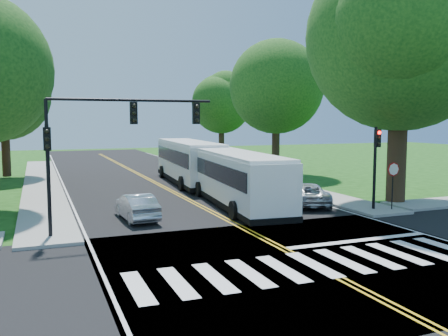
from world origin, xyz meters
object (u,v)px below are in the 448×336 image
hatchback (137,207)px  signal_nw (106,133)px  bus_lead (237,178)px  signal_ne (376,157)px  suv (307,194)px  bus_follow (189,161)px  dark_sedan (232,175)px

hatchback → signal_nw: bearing=52.7°
signal_nw → bus_lead: signal_nw is taller
signal_nw → signal_ne: (14.06, 0.01, -1.41)m
signal_nw → suv: bearing=14.1°
signal_ne → suv: (-2.42, 2.91, -2.31)m
bus_follow → suv: size_ratio=2.75×
suv → dark_sedan: bearing=-66.1°
signal_ne → bus_lead: size_ratio=0.36×
signal_ne → bus_lead: 7.65m
bus_lead → hatchback: 6.36m
signal_nw → suv: signal_nw is taller
suv → hatchback: bearing=23.9°
hatchback → dark_sedan: (9.56, 10.70, 0.05)m
bus_follow → hatchback: 13.89m
signal_ne → bus_follow: (-5.80, 14.78, -1.23)m
signal_ne → bus_follow: 15.93m
hatchback → suv: size_ratio=0.84×
signal_ne → signal_nw: bearing=-180.0°
signal_nw → dark_sedan: (11.29, 13.27, -3.67)m
bus_lead → suv: 4.17m
bus_lead → dark_sedan: 9.75m
hatchback → dark_sedan: dark_sedan is taller
signal_nw → bus_follow: 17.15m
suv → bus_follow: bearing=-52.1°
bus_lead → suv: (3.84, -1.29, -0.98)m
signal_nw → bus_follow: size_ratio=0.56×
signal_ne → bus_follow: signal_ne is taller
signal_nw → hatchback: bearing=56.2°
bus_follow → bus_lead: bearing=91.9°
signal_nw → bus_follow: bearing=60.8°
bus_follow → hatchback: bearing=66.3°
hatchback → dark_sedan: bearing=-135.3°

